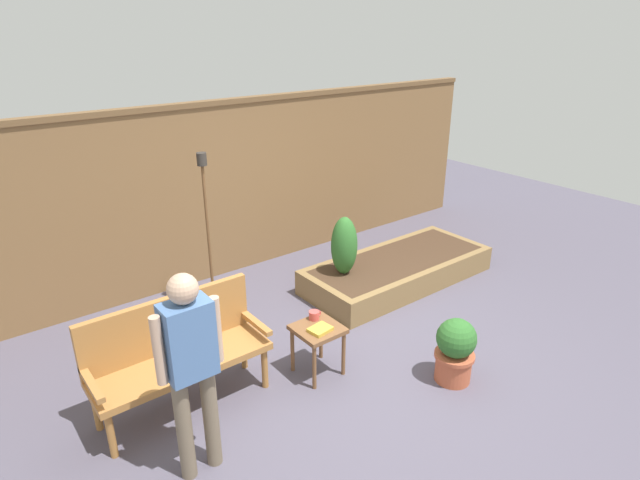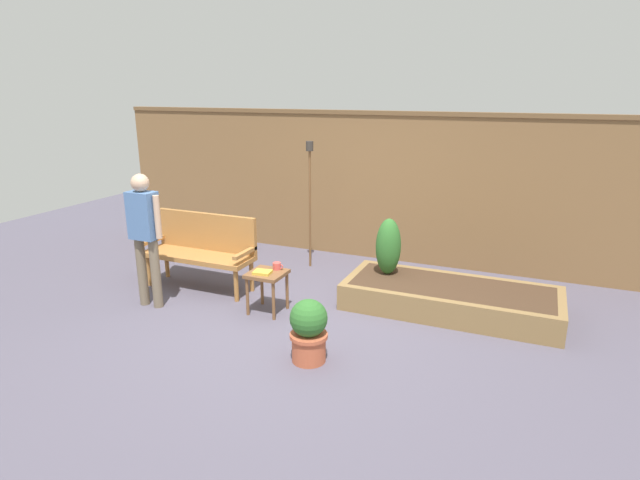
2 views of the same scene
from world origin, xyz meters
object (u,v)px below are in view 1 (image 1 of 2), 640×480
potted_boxwood (455,349)px  shrub_near_bench (344,246)px  book_on_table (320,329)px  garden_bench (176,346)px  tiki_torch (206,206)px  side_table (318,335)px  person_by_bench (191,360)px  cup_on_table (314,315)px

potted_boxwood → shrub_near_bench: (0.23, 1.79, 0.33)m
book_on_table → shrub_near_bench: bearing=34.5°
garden_bench → tiki_torch: bearing=52.6°
tiki_torch → side_table: bearing=-82.8°
book_on_table → garden_bench: bearing=150.5°
side_table → tiki_torch: bearing=97.2°
side_table → tiki_torch: size_ratio=0.27×
garden_bench → potted_boxwood: 2.39m
book_on_table → tiki_torch: 1.85m
potted_boxwood → person_by_bench: bearing=168.7°
tiki_torch → person_by_bench: (-1.14, -2.02, -0.28)m
side_table → garden_bench: bearing=161.0°
book_on_table → potted_boxwood: bearing=-47.5°
book_on_table → tiki_torch: size_ratio=0.11×
cup_on_table → person_by_bench: (-1.41, -0.51, 0.41)m
garden_bench → person_by_bench: 0.89m
book_on_table → person_by_bench: person_by_bench is taller
garden_bench → tiki_torch: tiki_torch is taller
garden_bench → potted_boxwood: bearing=-30.9°
shrub_near_bench → person_by_bench: (-2.47, -1.35, 0.29)m
cup_on_table → book_on_table: bearing=-113.0°
side_table → potted_boxwood: 1.22m
garden_bench → tiki_torch: size_ratio=0.81×
cup_on_table → tiki_torch: size_ratio=0.07×
book_on_table → tiki_torch: tiki_torch is taller
garden_bench → shrub_near_bench: size_ratio=2.09×
garden_bench → side_table: 1.23m
potted_boxwood → tiki_torch: bearing=114.0°
book_on_table → shrub_near_bench: 1.55m
side_table → person_by_bench: size_ratio=0.31×
cup_on_table → potted_boxwood: 1.28m
side_table → shrub_near_bench: shrub_near_bench is taller
potted_boxwood → tiki_torch: tiki_torch is taller
book_on_table → side_table: bearing=63.9°
side_table → person_by_bench: bearing=-164.2°
potted_boxwood → garden_bench: bearing=149.1°
side_table → potted_boxwood: potted_boxwood is taller
side_table → cup_on_table: 0.19m
garden_bench → tiki_torch: (0.95, 1.24, 0.67)m
side_table → person_by_bench: (-1.35, -0.38, 0.54)m
book_on_table → potted_boxwood: potted_boxwood is taller
person_by_bench → shrub_near_bench: bearing=28.6°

